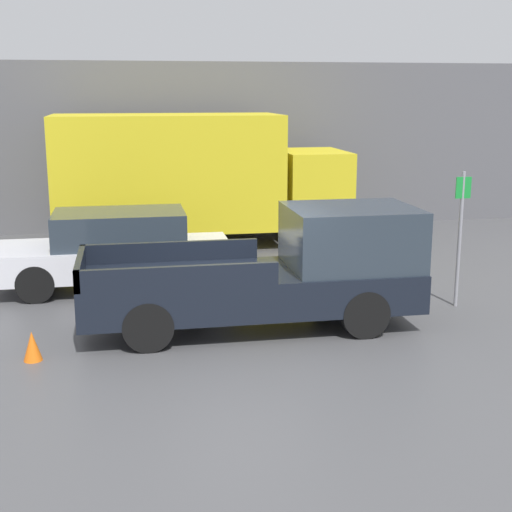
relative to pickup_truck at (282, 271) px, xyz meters
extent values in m
plane|color=#4C4C4F|center=(-0.65, -0.40, -0.98)|extent=(60.00, 60.00, 0.00)
cube|color=#56565B|center=(-0.65, 9.45, 1.46)|extent=(28.00, 0.15, 4.89)
cube|color=black|center=(-0.57, 0.00, -0.28)|extent=(5.80, 1.97, 0.66)
cube|color=#28333D|center=(1.23, 0.00, 0.57)|extent=(2.20, 1.86, 1.06)
cube|color=black|center=(-1.87, 0.94, 0.22)|extent=(3.19, 0.10, 0.36)
cube|color=black|center=(-1.87, -0.94, 0.22)|extent=(3.19, 0.10, 0.36)
cube|color=black|center=(-3.42, 0.00, 0.22)|extent=(0.10, 1.97, 0.36)
cylinder|color=black|center=(1.23, 0.87, -0.57)|extent=(0.82, 0.26, 0.82)
cylinder|color=black|center=(1.23, -0.87, -0.57)|extent=(0.82, 0.26, 0.82)
cylinder|color=black|center=(-2.36, 0.87, -0.57)|extent=(0.82, 0.26, 0.82)
cylinder|color=black|center=(-2.36, -0.87, -0.57)|extent=(0.82, 0.26, 0.82)
cube|color=silver|center=(-2.92, 3.06, -0.36)|extent=(4.86, 1.86, 0.62)
cube|color=#28333D|center=(-2.78, 3.06, 0.30)|extent=(2.67, 1.64, 0.69)
cylinder|color=black|center=(-1.42, 3.89, -0.61)|extent=(0.75, 0.22, 0.75)
cylinder|color=black|center=(-1.42, 2.23, -0.61)|extent=(0.75, 0.22, 0.75)
cylinder|color=black|center=(-4.43, 3.89, -0.61)|extent=(0.75, 0.22, 0.75)
cylinder|color=black|center=(-4.43, 2.23, -0.61)|extent=(0.75, 0.22, 0.75)
cube|color=gold|center=(2.44, 7.12, 0.50)|extent=(1.70, 2.43, 1.97)
cube|color=gold|center=(-1.50, 7.12, 1.00)|extent=(5.87, 2.56, 2.96)
cylinder|color=black|center=(2.13, 8.27, -0.46)|extent=(1.05, 0.30, 1.05)
cylinder|color=black|center=(2.13, 5.98, -0.46)|extent=(1.05, 0.30, 1.05)
cylinder|color=black|center=(-2.70, 8.27, -0.46)|extent=(1.05, 0.30, 1.05)
cylinder|color=black|center=(-2.70, 5.98, -0.46)|extent=(1.05, 0.30, 1.05)
cylinder|color=gray|center=(3.55, 0.52, 0.32)|extent=(0.07, 0.07, 2.60)
cube|color=#198C33|center=(3.55, 0.50, 1.31)|extent=(0.30, 0.02, 0.40)
cone|color=orange|center=(-4.13, -0.97, -0.75)|extent=(0.29, 0.29, 0.47)
camera|label=1|loc=(-2.63, -11.74, 3.06)|focal=50.00mm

